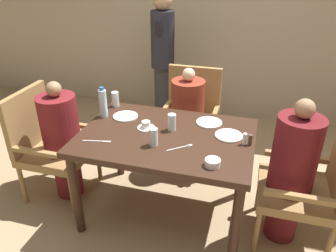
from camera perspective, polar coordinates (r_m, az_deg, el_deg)
ground_plane at (r=2.96m, az=-0.26°, el=-14.50°), size 16.00×16.00×0.00m
wall_back at (r=4.35m, az=8.19°, el=19.69°), size 8.00×0.06×2.80m
dining_table at (r=2.56m, az=-0.29°, el=-3.36°), size 1.33×0.93×0.76m
chair_left_side at (r=3.08m, az=-20.19°, el=-2.53°), size 0.55×0.55×0.98m
diner_in_left_chair at (r=2.98m, az=-17.91°, el=-2.33°), size 0.32×0.32×1.10m
chair_far_side at (r=3.39m, az=3.94°, el=2.07°), size 0.55×0.55×0.98m
diner_in_far_chair at (r=3.24m, az=3.37°, el=1.30°), size 0.32×0.32×1.06m
chair_right_side at (r=2.61m, az=23.76°, el=-9.19°), size 0.55×0.55×0.98m
diner_in_right_chair at (r=2.54m, az=20.68°, el=-7.47°), size 0.32×0.32×1.17m
standing_host at (r=4.03m, az=-0.92°, el=11.78°), size 0.28×0.31×1.64m
plate_main_left at (r=2.70m, az=7.17°, el=0.62°), size 0.21×0.21×0.01m
plate_main_right at (r=2.80m, az=-7.42°, el=1.70°), size 0.21×0.21×0.01m
plate_dessert_center at (r=2.53m, az=10.54°, el=-1.65°), size 0.21×0.21×0.01m
teacup_with_saucer at (r=2.60m, az=-3.85°, el=0.06°), size 0.14×0.14×0.06m
bowl_small at (r=2.16m, az=7.78°, el=-6.34°), size 0.10×0.10×0.05m
water_bottle at (r=2.79m, az=-11.24°, el=3.93°), size 0.07×0.07×0.26m
glass_tall_near at (r=2.34m, az=-2.57°, el=-1.91°), size 0.06×0.06×0.14m
glass_tall_mid at (r=3.00m, az=-9.16°, el=4.64°), size 0.06×0.06×0.14m
glass_tall_far at (r=2.54m, az=0.67°, el=0.66°), size 0.06×0.06×0.14m
salt_shaker at (r=2.43m, az=13.21°, el=-2.21°), size 0.03×0.03×0.09m
pepper_shaker at (r=2.43m, az=14.12°, el=-2.37°), size 0.03×0.03×0.08m
fork_beside_plate at (r=2.35m, az=2.51°, el=-3.70°), size 0.16×0.14×0.00m
knife_beside_plate at (r=2.47m, az=-12.07°, el=-2.60°), size 0.21×0.05×0.00m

